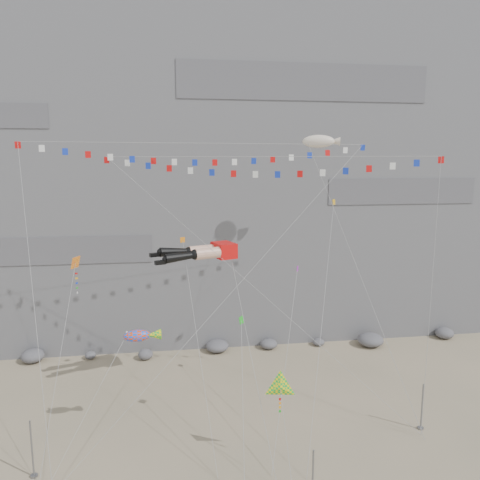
% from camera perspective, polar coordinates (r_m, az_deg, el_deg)
% --- Properties ---
extents(ground, '(120.00, 120.00, 0.00)m').
position_cam_1_polar(ground, '(39.96, -0.20, -22.85)').
color(ground, tan).
rests_on(ground, ground).
extents(cliff, '(80.00, 28.00, 50.00)m').
position_cam_1_polar(cliff, '(65.69, -4.28, 12.63)').
color(cliff, slate).
rests_on(cliff, ground).
extents(talus_boulders, '(60.00, 3.00, 1.20)m').
position_cam_1_polar(talus_boulders, '(54.74, -2.79, -12.82)').
color(talus_boulders, slate).
rests_on(talus_boulders, ground).
extents(anchor_pole_left, '(0.12, 0.12, 4.17)m').
position_cam_1_polar(anchor_pole_left, '(37.60, -24.03, -22.25)').
color(anchor_pole_left, slate).
rests_on(anchor_pole_left, ground).
extents(anchor_pole_center, '(0.12, 0.12, 3.83)m').
position_cam_1_polar(anchor_pole_center, '(33.00, 8.86, -26.76)').
color(anchor_pole_center, slate).
rests_on(anchor_pole_center, ground).
extents(anchor_pole_right, '(0.12, 0.12, 3.89)m').
position_cam_1_polar(anchor_pole_right, '(42.50, 21.30, -18.41)').
color(anchor_pole_right, slate).
rests_on(anchor_pole_right, ground).
extents(legs_kite, '(8.41, 16.42, 20.34)m').
position_cam_1_polar(legs_kite, '(40.66, -4.56, -1.50)').
color(legs_kite, red).
rests_on(legs_kite, ground).
extents(flag_banner_upper, '(30.17, 14.28, 28.56)m').
position_cam_1_polar(flag_banner_upper, '(41.77, -4.36, 11.65)').
color(flag_banner_upper, red).
rests_on(flag_banner_upper, ground).
extents(flag_banner_lower, '(26.69, 10.77, 25.48)m').
position_cam_1_polar(flag_banner_lower, '(39.27, 3.30, 10.08)').
color(flag_banner_lower, red).
rests_on(flag_banner_lower, ground).
extents(harlequin_kite, '(2.68, 8.83, 15.68)m').
position_cam_1_polar(harlequin_kite, '(39.03, -19.43, -2.67)').
color(harlequin_kite, red).
rests_on(harlequin_kite, ground).
extents(fish_windsock, '(7.67, 6.35, 11.80)m').
position_cam_1_polar(fish_windsock, '(36.32, -12.46, -11.36)').
color(fish_windsock, '#E03D0B').
rests_on(fish_windsock, ground).
extents(delta_kite, '(2.45, 3.78, 7.57)m').
position_cam_1_polar(delta_kite, '(34.01, 4.94, -17.47)').
color(delta_kite, yellow).
rests_on(delta_kite, ground).
extents(blimp_windsock, '(6.95, 15.48, 27.68)m').
position_cam_1_polar(blimp_windsock, '(47.15, 9.56, 11.70)').
color(blimp_windsock, beige).
rests_on(blimp_windsock, ground).
extents(small_kite_a, '(2.40, 12.59, 18.98)m').
position_cam_1_polar(small_kite_a, '(40.92, -6.93, -0.55)').
color(small_kite_a, orange).
rests_on(small_kite_a, ground).
extents(small_kite_b, '(5.15, 11.43, 16.78)m').
position_cam_1_polar(small_kite_b, '(41.57, 6.98, -3.90)').
color(small_kite_b, purple).
rests_on(small_kite_b, ground).
extents(small_kite_c, '(1.66, 8.62, 12.30)m').
position_cam_1_polar(small_kite_c, '(36.22, 0.16, -9.95)').
color(small_kite_c, green).
rests_on(small_kite_c, ground).
extents(small_kite_d, '(6.51, 13.44, 22.67)m').
position_cam_1_polar(small_kite_d, '(42.91, 11.31, 3.92)').
color(small_kite_d, gold).
rests_on(small_kite_d, ground).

